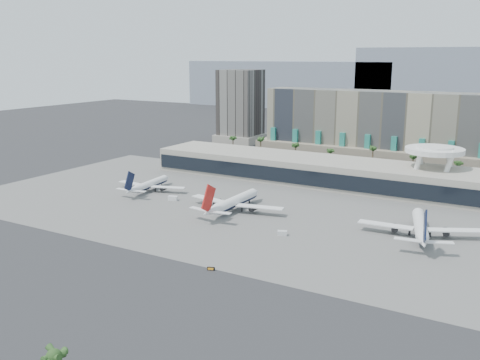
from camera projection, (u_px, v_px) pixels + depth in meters
The scene contains 14 objects.
ground at pixel (187, 249), 175.13m from camera, with size 900.00×900.00×0.00m, color #232326.
apron_pad at pixel (264, 208), 221.48m from camera, with size 260.00×130.00×0.06m, color #5B5B59.
mountain_ridge at pixel (474, 87), 550.88m from camera, with size 680.00×60.00×70.00m.
hotel at pixel (374, 134), 313.43m from camera, with size 140.00×30.00×42.00m.
office_tower at pixel (241, 111), 384.81m from camera, with size 30.00×30.00×52.00m.
terminal at pixel (315, 169), 266.23m from camera, with size 170.00×32.50×14.50m.
saucer_structure at pixel (434, 154), 241.88m from camera, with size 26.00×26.00×21.89m.
palm_row at pixel (352, 152), 291.54m from camera, with size 157.80×2.80×13.10m.
airliner_left at pixel (149, 184), 249.06m from camera, with size 35.41×36.62×12.66m.
airliner_centre at pixel (234, 202), 217.00m from camera, with size 42.70×43.90×15.17m.
airliner_right at pixel (420, 226), 185.83m from camera, with size 41.90×43.47×15.32m.
service_vehicle_a at pixel (173, 198), 233.50m from camera, with size 4.04×1.98×1.98m, color silver.
service_vehicle_b at pixel (282, 233), 188.09m from camera, with size 3.31×1.89×1.70m, color silver.
taxiway_sign at pixel (211, 269), 157.52m from camera, with size 2.31×1.10×1.06m.
Camera 1 is at (97.97, -134.39, 61.88)m, focal length 40.00 mm.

